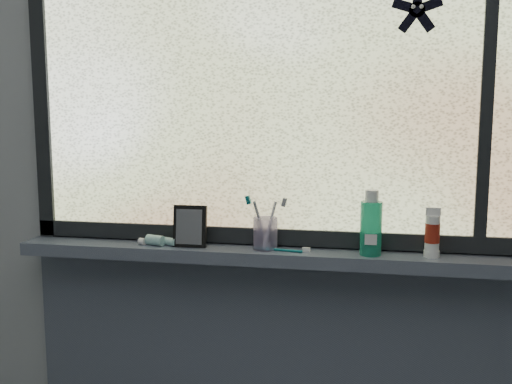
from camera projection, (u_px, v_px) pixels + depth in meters
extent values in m
cube|color=#9EA3A8|center=(278.00, 172.00, 1.78)|extent=(3.00, 0.01, 2.50)
cube|color=#4B5365|center=(274.00, 256.00, 1.74)|extent=(1.62, 0.14, 0.04)
cube|color=silver|center=(277.00, 80.00, 1.72)|extent=(1.50, 0.01, 1.00)
cube|color=black|center=(276.00, 236.00, 1.78)|extent=(1.60, 0.03, 0.05)
cube|color=black|center=(42.00, 83.00, 1.86)|extent=(0.05, 0.03, 1.10)
cube|color=black|center=(488.00, 78.00, 1.60)|extent=(0.03, 0.03, 1.00)
cube|color=black|center=(190.00, 226.00, 1.76)|extent=(0.11, 0.05, 0.13)
cylinder|color=#B7A4D9|center=(265.00, 233.00, 1.73)|extent=(0.08, 0.08, 0.10)
cylinder|color=#21AE83|center=(371.00, 223.00, 1.65)|extent=(0.08, 0.08, 0.16)
cylinder|color=silver|center=(432.00, 231.00, 1.63)|extent=(0.05, 0.05, 0.10)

